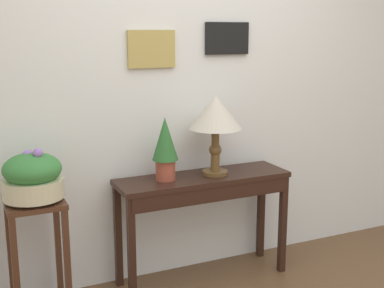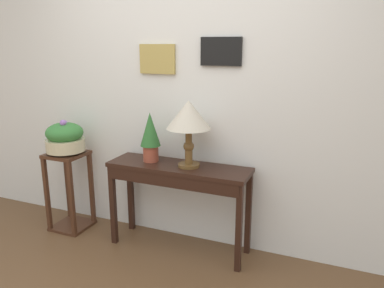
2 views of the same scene
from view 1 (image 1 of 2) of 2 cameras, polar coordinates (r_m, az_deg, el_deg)
name	(u,v)px [view 1 (image 1 of 2)]	position (r m, az deg, el deg)	size (l,w,h in m)	color
back_wall_with_art	(180,77)	(3.58, -1.33, 7.48)	(9.00, 0.13, 2.80)	silver
console_table	(204,193)	(3.50, 1.38, -5.48)	(1.19, 0.35, 0.75)	black
table_lamp	(216,116)	(3.43, 2.62, 3.15)	(0.35, 0.35, 0.54)	brown
potted_plant_on_console	(165,146)	(3.34, -2.99, -0.17)	(0.17, 0.17, 0.42)	#9E4733
pedestal_stand_left	(38,261)	(3.26, -16.65, -12.28)	(0.33, 0.33, 0.75)	#472819
planter_bowl_wide	(33,177)	(3.09, -17.24, -3.48)	(0.35, 0.35, 0.32)	beige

